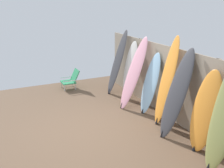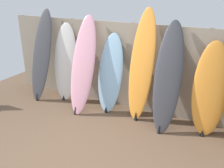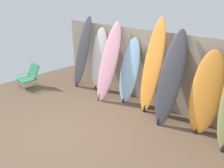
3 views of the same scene
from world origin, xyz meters
TOP-DOWN VIEW (x-y plane):
  - ground at (0.00, 0.00)m, footprint 7.68×7.68m
  - fence_back at (-0.00, 2.01)m, footprint 6.08×0.11m
  - surfboard_charcoal_0 at (-2.04, 1.59)m, footprint 0.51×0.68m
  - surfboard_white_1 at (-1.51, 1.76)m, footprint 0.61×0.43m
  - surfboard_pink_2 at (-0.87, 1.52)m, footprint 0.60×0.89m
  - surfboard_skyblue_3 at (-0.35, 1.72)m, footprint 0.54×0.48m
  - surfboard_orange_4 at (0.33, 1.71)m, footprint 0.53×0.52m
  - surfboard_charcoal_5 at (0.87, 1.58)m, footprint 0.55×0.78m
  - surfboard_orange_6 at (1.58, 1.71)m, footprint 0.62×0.47m
  - beach_chair at (-3.07, 0.37)m, footprint 0.50×0.57m

SIDE VIEW (x-z plane):
  - ground at x=0.00m, z-range 0.00..0.00m
  - beach_chair at x=-3.07m, z-range 0.00..0.64m
  - surfboard_skyblue_3 at x=-0.35m, z-range -0.01..1.59m
  - surfboard_orange_6 at x=1.58m, z-range -0.01..1.64m
  - surfboard_white_1 at x=-1.51m, z-range -0.01..1.72m
  - fence_back at x=0.00m, z-range 0.00..1.80m
  - surfboard_charcoal_5 at x=0.87m, z-range -0.01..1.92m
  - surfboard_pink_2 at x=-0.87m, z-range -0.01..1.93m
  - surfboard_charcoal_0 at x=-2.04m, z-range -0.02..1.99m
  - surfboard_orange_4 at x=0.33m, z-range -0.02..2.11m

